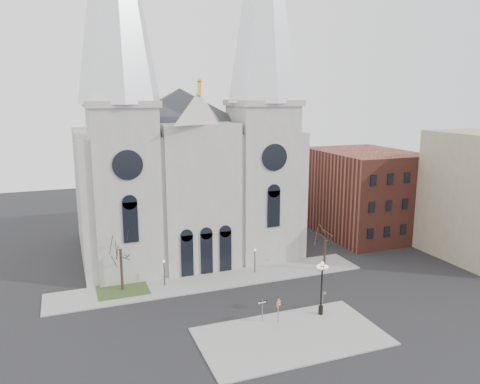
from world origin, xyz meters
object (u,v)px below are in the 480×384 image
object	(u,v)px
stop_sign	(278,306)
street_name_sign	(323,299)
globe_lamp	(322,281)
one_way_sign	(262,307)

from	to	relation	value
stop_sign	street_name_sign	xyz separation A→B (m)	(5.92, 1.09, -0.65)
street_name_sign	globe_lamp	bearing A→B (deg)	-154.02
one_way_sign	stop_sign	bearing A→B (deg)	-31.36
one_way_sign	street_name_sign	world-z (taller)	one_way_sign
globe_lamp	one_way_sign	size ratio (longest dim) A/B	2.48
stop_sign	one_way_sign	distance (m)	1.64
globe_lamp	one_way_sign	xyz separation A→B (m)	(-6.48, 0.73, -2.12)
one_way_sign	street_name_sign	distance (m)	7.34
globe_lamp	street_name_sign	xyz separation A→B (m)	(0.85, 1.00, -2.52)
stop_sign	one_way_sign	xyz separation A→B (m)	(-1.40, 0.82, -0.25)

